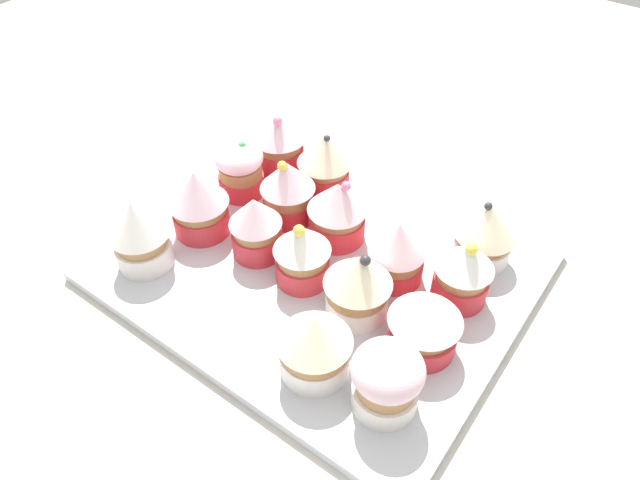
% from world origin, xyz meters
% --- Properties ---
extents(ground_plane, '(1.80, 1.80, 0.03)m').
position_xyz_m(ground_plane, '(0.00, 0.00, -0.01)').
color(ground_plane, beige).
extents(baking_tray, '(0.34, 0.40, 0.01)m').
position_xyz_m(baking_tray, '(0.00, 0.00, 0.01)').
color(baking_tray, silver).
rests_on(baking_tray, ground_plane).
extents(cupcake_0, '(0.07, 0.07, 0.07)m').
position_xyz_m(cupcake_0, '(-0.10, -0.14, 0.05)').
color(cupcake_0, '#D1333D').
rests_on(cupcake_0, baking_tray).
extents(cupcake_1, '(0.05, 0.05, 0.07)m').
position_xyz_m(cupcake_1, '(-0.04, -0.14, 0.05)').
color(cupcake_1, '#D1333D').
rests_on(cupcake_1, baking_tray).
extents(cupcake_2, '(0.06, 0.06, 0.08)m').
position_xyz_m(cupcake_2, '(0.04, -0.13, 0.05)').
color(cupcake_2, '#D1333D').
rests_on(cupcake_2, baking_tray).
extents(cupcake_3, '(0.06, 0.06, 0.08)m').
position_xyz_m(cupcake_3, '(0.11, -0.14, 0.05)').
color(cupcake_3, white).
rests_on(cupcake_3, baking_tray).
extents(cupcake_4, '(0.06, 0.06, 0.08)m').
position_xyz_m(cupcake_4, '(-0.10, -0.07, 0.05)').
color(cupcake_4, '#D1333D').
rests_on(cupcake_4, baking_tray).
extents(cupcake_5, '(0.06, 0.06, 0.08)m').
position_xyz_m(cupcake_5, '(-0.04, -0.07, 0.05)').
color(cupcake_5, '#D1333D').
rests_on(cupcake_5, baking_tray).
extents(cupcake_6, '(0.05, 0.05, 0.07)m').
position_xyz_m(cupcake_6, '(0.03, -0.06, 0.05)').
color(cupcake_6, '#D1333D').
rests_on(cupcake_6, baking_tray).
extents(cupcake_7, '(0.06, 0.06, 0.08)m').
position_xyz_m(cupcake_7, '(-0.04, -0.01, 0.05)').
color(cupcake_7, '#D1333D').
rests_on(cupcake_7, baking_tray).
extents(cupcake_8, '(0.06, 0.06, 0.07)m').
position_xyz_m(cupcake_8, '(0.03, 0.00, 0.05)').
color(cupcake_8, '#D1333D').
rests_on(cupcake_8, baking_tray).
extents(cupcake_9, '(0.06, 0.06, 0.07)m').
position_xyz_m(cupcake_9, '(-0.03, 0.07, 0.05)').
color(cupcake_9, '#D1333D').
rests_on(cupcake_9, baking_tray).
extents(cupcake_10, '(0.06, 0.06, 0.08)m').
position_xyz_m(cupcake_10, '(0.03, 0.07, 0.05)').
color(cupcake_10, white).
rests_on(cupcake_10, baking_tray).
extents(cupcake_11, '(0.07, 0.07, 0.07)m').
position_xyz_m(cupcake_11, '(0.11, 0.07, 0.05)').
color(cupcake_11, white).
rests_on(cupcake_11, baking_tray).
extents(cupcake_12, '(0.06, 0.06, 0.07)m').
position_xyz_m(cupcake_12, '(-0.10, 0.13, 0.05)').
color(cupcake_12, white).
rests_on(cupcake_12, baking_tray).
extents(cupcake_13, '(0.06, 0.06, 0.07)m').
position_xyz_m(cupcake_13, '(-0.04, 0.14, 0.05)').
color(cupcake_13, '#D1333D').
rests_on(cupcake_13, baking_tray).
extents(cupcake_14, '(0.07, 0.07, 0.07)m').
position_xyz_m(cupcake_14, '(0.03, 0.14, 0.05)').
color(cupcake_14, '#D1333D').
rests_on(cupcake_14, baking_tray).
extents(cupcake_15, '(0.06, 0.06, 0.07)m').
position_xyz_m(cupcake_15, '(0.10, 0.14, 0.05)').
color(cupcake_15, white).
rests_on(cupcake_15, baking_tray).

